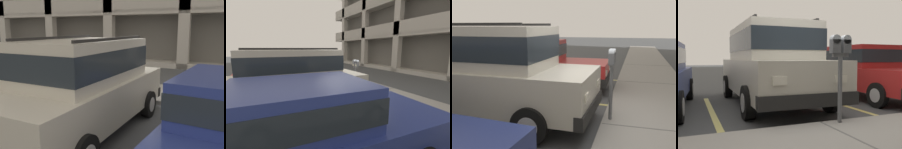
% 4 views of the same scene
% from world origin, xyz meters
% --- Properties ---
extents(ground_plane, '(80.00, 80.00, 0.10)m').
position_xyz_m(ground_plane, '(0.00, 0.00, -0.05)').
color(ground_plane, '#444749').
extents(sidewalk, '(40.00, 2.20, 0.12)m').
position_xyz_m(sidewalk, '(0.00, 1.30, 0.06)').
color(sidewalk, gray).
rests_on(sidewalk, ground_plane).
extents(parking_stall_lines, '(12.50, 4.80, 0.01)m').
position_xyz_m(parking_stall_lines, '(1.55, -1.40, 0.00)').
color(parking_stall_lines, '#DBD16B').
rests_on(parking_stall_lines, ground_plane).
extents(silver_suv, '(2.08, 4.81, 2.03)m').
position_xyz_m(silver_suv, '(0.04, -2.33, 1.09)').
color(silver_suv, beige).
rests_on(silver_suv, ground_plane).
extents(red_sedan, '(1.90, 4.51, 1.54)m').
position_xyz_m(red_sedan, '(-2.92, -2.32, 0.82)').
color(red_sedan, red).
rests_on(red_sedan, ground_plane).
extents(parking_meter_near, '(0.35, 0.12, 1.43)m').
position_xyz_m(parking_meter_near, '(-0.28, 0.35, 1.18)').
color(parking_meter_near, '#595B60').
rests_on(parking_meter_near, sidewalk).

